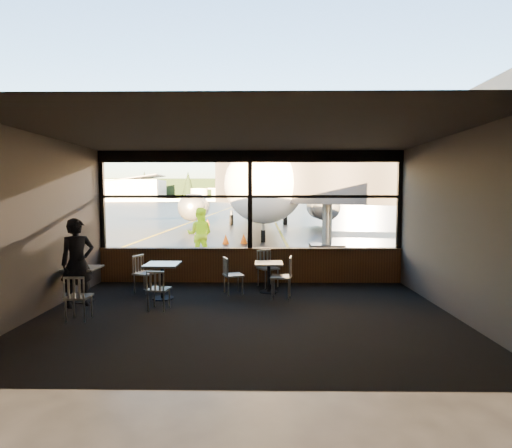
{
  "coord_description": "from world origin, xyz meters",
  "views": [
    {
      "loc": [
        0.31,
        -10.59,
        2.31
      ],
      "look_at": [
        0.14,
        1.0,
        1.5
      ],
      "focal_mm": 28.0,
      "sensor_mm": 36.0,
      "label": 1
    }
  ],
  "objects_px": {
    "airliner": "(259,159)",
    "chair_left_s": "(79,297)",
    "chair_near_w": "(233,275)",
    "chair_mid_w": "(145,274)",
    "chair_near_n": "(268,269)",
    "jet_bridge": "(344,198)",
    "cone_nose": "(244,239)",
    "passenger": "(77,263)",
    "chair_mid_s": "(159,290)",
    "chair_near_e": "(281,277)",
    "cone_wing": "(207,222)",
    "cone_extra": "(226,239)",
    "ground_crew": "(200,234)",
    "cafe_table_left": "(83,285)",
    "cafe_table_mid": "(163,281)",
    "cafe_table_near": "(269,277)"
  },
  "relations": [
    {
      "from": "jet_bridge",
      "to": "chair_near_e",
      "type": "bearing_deg",
      "value": -111.62
    },
    {
      "from": "cone_extra",
      "to": "chair_near_n",
      "type": "bearing_deg",
      "value": -78.2
    },
    {
      "from": "cafe_table_mid",
      "to": "airliner",
      "type": "bearing_deg",
      "value": 85.03
    },
    {
      "from": "cone_extra",
      "to": "cone_wing",
      "type": "bearing_deg",
      "value": 101.72
    },
    {
      "from": "chair_mid_s",
      "to": "airliner",
      "type": "bearing_deg",
      "value": 92.43
    },
    {
      "from": "cafe_table_near",
      "to": "cone_nose",
      "type": "bearing_deg",
      "value": 96.04
    },
    {
      "from": "jet_bridge",
      "to": "cafe_table_left",
      "type": "height_order",
      "value": "jet_bridge"
    },
    {
      "from": "cafe_table_near",
      "to": "passenger",
      "type": "height_order",
      "value": "passenger"
    },
    {
      "from": "jet_bridge",
      "to": "cone_nose",
      "type": "xyz_separation_m",
      "value": [
        -4.17,
        3.28,
        -1.99
      ]
    },
    {
      "from": "chair_near_w",
      "to": "chair_mid_w",
      "type": "distance_m",
      "value": 2.14
    },
    {
      "from": "cafe_table_near",
      "to": "passenger",
      "type": "distance_m",
      "value": 4.25
    },
    {
      "from": "passenger",
      "to": "ground_crew",
      "type": "height_order",
      "value": "ground_crew"
    },
    {
      "from": "airliner",
      "to": "cafe_table_mid",
      "type": "xyz_separation_m",
      "value": [
        -1.98,
        -22.7,
        -4.85
      ]
    },
    {
      "from": "chair_near_w",
      "to": "passenger",
      "type": "height_order",
      "value": "passenger"
    },
    {
      "from": "cafe_table_near",
      "to": "chair_left_s",
      "type": "xyz_separation_m",
      "value": [
        -3.57,
        -2.2,
        0.07
      ]
    },
    {
      "from": "cafe_table_left",
      "to": "chair_mid_w",
      "type": "height_order",
      "value": "chair_mid_w"
    },
    {
      "from": "cafe_table_near",
      "to": "airliner",
      "type": "bearing_deg",
      "value": 91.09
    },
    {
      "from": "cafe_table_mid",
      "to": "cone_wing",
      "type": "distance_m",
      "value": 22.86
    },
    {
      "from": "cafe_table_left",
      "to": "cone_wing",
      "type": "xyz_separation_m",
      "value": [
        -0.41,
        23.03,
        -0.12
      ]
    },
    {
      "from": "airliner",
      "to": "chair_mid_s",
      "type": "distance_m",
      "value": 24.14
    },
    {
      "from": "cafe_table_mid",
      "to": "chair_left_s",
      "type": "height_order",
      "value": "chair_left_s"
    },
    {
      "from": "cafe_table_left",
      "to": "chair_left_s",
      "type": "height_order",
      "value": "chair_left_s"
    },
    {
      "from": "cafe_table_near",
      "to": "cone_wing",
      "type": "relative_size",
      "value": 1.39
    },
    {
      "from": "chair_near_w",
      "to": "cone_wing",
      "type": "xyz_separation_m",
      "value": [
        -3.65,
        22.3,
        -0.18
      ]
    },
    {
      "from": "chair_mid_w",
      "to": "cone_nose",
      "type": "relative_size",
      "value": 1.87
    },
    {
      "from": "chair_near_w",
      "to": "cafe_table_mid",
      "type": "bearing_deg",
      "value": -94.14
    },
    {
      "from": "cone_nose",
      "to": "cone_extra",
      "type": "xyz_separation_m",
      "value": [
        -0.86,
        -0.22,
        -0.01
      ]
    },
    {
      "from": "cone_wing",
      "to": "chair_near_w",
      "type": "bearing_deg",
      "value": -80.69
    },
    {
      "from": "cafe_table_near",
      "to": "chair_near_w",
      "type": "relative_size",
      "value": 0.82
    },
    {
      "from": "airliner",
      "to": "chair_left_s",
      "type": "bearing_deg",
      "value": -99.01
    },
    {
      "from": "chair_near_w",
      "to": "ground_crew",
      "type": "height_order",
      "value": "ground_crew"
    },
    {
      "from": "cafe_table_left",
      "to": "chair_left_s",
      "type": "xyz_separation_m",
      "value": [
        0.51,
        -1.3,
        0.05
      ]
    },
    {
      "from": "cafe_table_left",
      "to": "ground_crew",
      "type": "distance_m",
      "value": 5.83
    },
    {
      "from": "chair_near_w",
      "to": "chair_mid_s",
      "type": "relative_size",
      "value": 1.05
    },
    {
      "from": "passenger",
      "to": "chair_near_w",
      "type": "bearing_deg",
      "value": -22.77
    },
    {
      "from": "chair_near_w",
      "to": "chair_near_n",
      "type": "relative_size",
      "value": 0.94
    },
    {
      "from": "chair_near_n",
      "to": "cone_wing",
      "type": "distance_m",
      "value": 22.0
    },
    {
      "from": "chair_mid_s",
      "to": "passenger",
      "type": "relative_size",
      "value": 0.46
    },
    {
      "from": "chair_near_e",
      "to": "cone_wing",
      "type": "relative_size",
      "value": 1.84
    },
    {
      "from": "chair_mid_w",
      "to": "chair_near_e",
      "type": "bearing_deg",
      "value": 104.42
    },
    {
      "from": "chair_mid_s",
      "to": "ground_crew",
      "type": "height_order",
      "value": "ground_crew"
    },
    {
      "from": "chair_near_e",
      "to": "chair_mid_w",
      "type": "relative_size",
      "value": 1.07
    },
    {
      "from": "airliner",
      "to": "chair_near_n",
      "type": "relative_size",
      "value": 36.45
    },
    {
      "from": "cafe_table_left",
      "to": "cone_extra",
      "type": "bearing_deg",
      "value": 78.42
    },
    {
      "from": "chair_near_e",
      "to": "cone_extra",
      "type": "height_order",
      "value": "chair_near_e"
    },
    {
      "from": "chair_mid_w",
      "to": "chair_near_w",
      "type": "bearing_deg",
      "value": 109.76
    },
    {
      "from": "ground_crew",
      "to": "cone_wing",
      "type": "xyz_separation_m",
      "value": [
        -2.12,
        17.48,
        -0.69
      ]
    },
    {
      "from": "cafe_table_left",
      "to": "ground_crew",
      "type": "xyz_separation_m",
      "value": [
        1.71,
        5.54,
        0.57
      ]
    },
    {
      "from": "chair_near_n",
      "to": "cafe_table_near",
      "type": "bearing_deg",
      "value": 61.21
    },
    {
      "from": "jet_bridge",
      "to": "cafe_table_mid",
      "type": "height_order",
      "value": "jet_bridge"
    }
  ]
}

